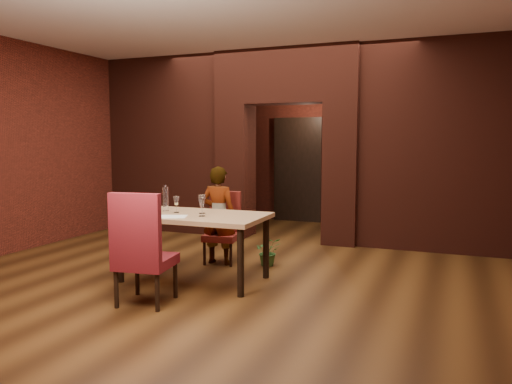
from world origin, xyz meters
TOP-DOWN VIEW (x-y plane):
  - floor at (0.00, 0.00)m, footprint 8.00×8.00m
  - ceiling at (0.00, 0.00)m, footprint 7.00×8.00m
  - wall_back at (0.00, 4.00)m, footprint 7.00×0.04m
  - wall_left at (-3.50, 0.00)m, footprint 0.04×8.00m
  - pillar_left at (-0.95, 2.00)m, footprint 0.55×0.55m
  - pillar_right at (0.95, 2.00)m, footprint 0.55×0.55m
  - lintel at (0.00, 2.00)m, footprint 2.45×0.55m
  - wing_wall_left at (-2.36, 2.00)m, footprint 2.28×0.35m
  - wing_wall_right at (2.36, 2.00)m, footprint 2.28×0.35m
  - vent_panel at (-0.95, 1.71)m, footprint 0.40×0.03m
  - rear_door at (-0.40, 3.94)m, footprint 0.90×0.08m
  - rear_door_frame at (-0.40, 3.90)m, footprint 1.02×0.04m
  - dining_table at (-0.24, -0.81)m, footprint 1.75×1.00m
  - chair_far at (-0.31, 0.09)m, footprint 0.50×0.50m
  - chair_near at (-0.28, -1.75)m, footprint 0.61×0.61m
  - person_seated at (-0.32, 0.03)m, footprint 0.50×0.33m
  - wine_glass_a at (-0.49, -0.79)m, footprint 0.08×0.08m
  - wine_glass_b at (-0.16, -0.75)m, footprint 0.09×0.09m
  - wine_glass_c at (-0.06, -0.94)m, footprint 0.09×0.09m
  - tasting_sheet at (-0.36, -1.11)m, footprint 0.40×0.35m
  - wine_bucket at (-0.96, -0.88)m, footprint 0.18×0.18m
  - water_bottle at (-0.69, -0.71)m, footprint 0.08×0.08m
  - potted_plant at (0.35, 0.18)m, footprint 0.45×0.44m

SIDE VIEW (x-z plane):
  - floor at x=0.00m, z-range 0.00..0.00m
  - potted_plant at x=0.35m, z-range 0.00..0.39m
  - dining_table at x=-0.24m, z-range 0.00..0.81m
  - chair_far at x=-0.31m, z-range 0.00..0.98m
  - vent_panel at x=-0.95m, z-range 0.30..0.80m
  - chair_near at x=-0.28m, z-range 0.00..1.18m
  - person_seated at x=-0.32m, z-range 0.00..1.35m
  - tasting_sheet at x=-0.36m, z-range 0.81..0.82m
  - wine_glass_a at x=-0.49m, z-range 0.81..1.01m
  - wine_bucket at x=-0.96m, z-range 0.81..1.03m
  - wine_glass_c at x=-0.06m, z-range 0.81..1.03m
  - wine_glass_b at x=-0.16m, z-range 0.81..1.04m
  - water_bottle at x=-0.69m, z-range 0.81..1.14m
  - rear_door at x=-0.40m, z-range 0.00..2.10m
  - rear_door_frame at x=-0.40m, z-range -0.06..2.16m
  - pillar_left at x=-0.95m, z-range 0.00..2.30m
  - pillar_right at x=0.95m, z-range 0.00..2.30m
  - wall_back at x=0.00m, z-range 0.00..3.20m
  - wall_left at x=-3.50m, z-range 0.00..3.20m
  - wing_wall_left at x=-2.36m, z-range 0.00..3.20m
  - wing_wall_right at x=2.36m, z-range 0.00..3.20m
  - lintel at x=0.00m, z-range 2.30..3.20m
  - ceiling at x=0.00m, z-range 3.18..3.22m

